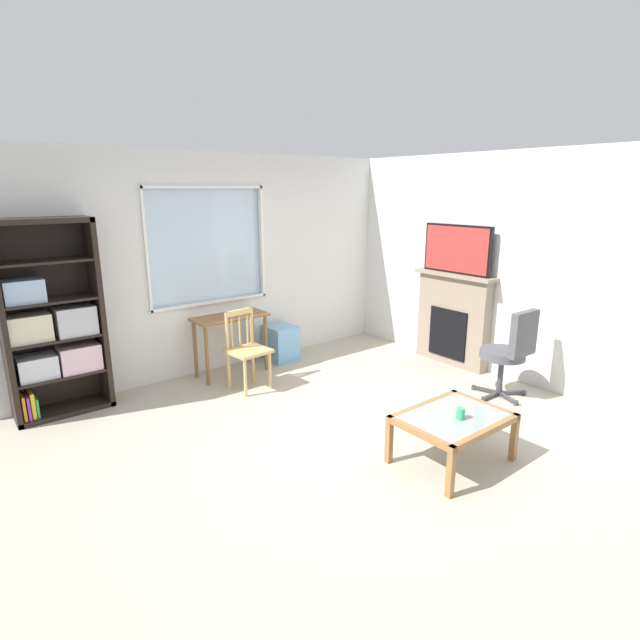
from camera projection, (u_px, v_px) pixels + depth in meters
name	position (u px, v px, depth m)	size (l,w,h in m)	color
ground	(343.00, 437.00, 4.61)	(6.04, 5.86, 0.02)	#B2A893
wall_back_with_window	(216.00, 267.00, 6.13)	(5.04, 0.15, 2.64)	silver
wall_right	(511.00, 268.00, 5.82)	(0.12, 5.06, 2.64)	silver
bookshelf	(52.00, 327.00, 4.90)	(0.90, 0.38, 1.96)	black
desk_under_window	(230.00, 327.00, 6.02)	(0.90, 0.41, 0.74)	brown
wooden_chair	(247.00, 349.00, 5.62)	(0.46, 0.44, 0.90)	tan
plastic_drawer_unit	(281.00, 343.00, 6.61)	(0.35, 0.40, 0.47)	#72ADDB
fireplace	(453.00, 319.00, 6.41)	(0.26, 1.11, 1.19)	gray
tv	(457.00, 249.00, 6.17)	(0.06, 0.96, 0.60)	black
office_chair	(510.00, 349.00, 5.32)	(0.56, 0.58, 1.00)	#4C4C51
coffee_table	(453.00, 422.00, 4.10)	(0.90, 0.67, 0.42)	#8C9E99
sippy_cup	(461.00, 413.00, 4.02)	(0.07, 0.07, 0.09)	#33B770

